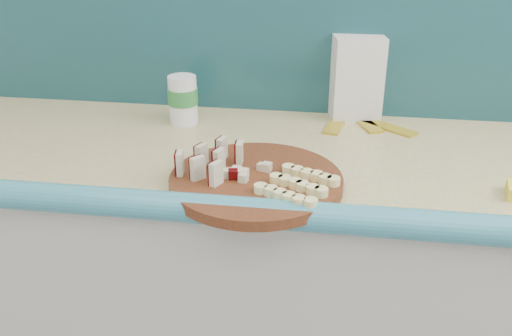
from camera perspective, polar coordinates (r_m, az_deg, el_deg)
The scene contains 9 objects.
kitchen_counter at distance 1.60m, azimuth 5.86°, elevation -13.55°, with size 2.20×0.63×0.91m.
backsplash at distance 1.56m, azimuth 7.64°, elevation 14.28°, with size 2.20×0.02×0.50m, color teal.
cutting_board at distance 1.19m, azimuth 0.00°, elevation -1.36°, with size 0.36×0.36×0.02m, color #47210F.
apple_wedges at distance 1.20m, azimuth -4.57°, elevation 0.81°, with size 0.14×0.16×0.05m.
apple_chunks at distance 1.19m, azimuth -0.94°, elevation -0.23°, with size 0.05×0.06×0.02m.
banana_slices at distance 1.14m, azimuth 4.27°, elevation -1.69°, with size 0.17×0.17×0.02m.
flour_bag at distance 1.56m, azimuth 10.02°, elevation 8.89°, with size 0.13×0.09×0.22m, color silver.
canister at distance 1.52m, azimuth -7.32°, elevation 6.88°, with size 0.08×0.08×0.13m.
banana_peel at distance 1.55m, azimuth 10.48°, elevation 4.46°, with size 0.24×0.20×0.01m.
Camera 1 is at (0.12, 0.26, 1.46)m, focal length 40.00 mm.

